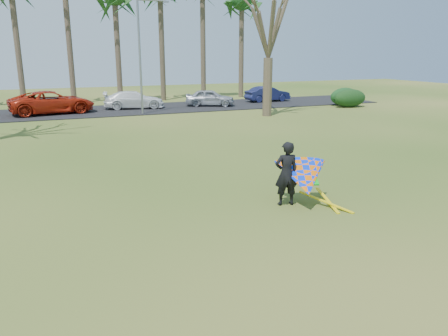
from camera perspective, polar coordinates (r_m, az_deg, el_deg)
name	(u,v)px	position (r m, az deg, el deg)	size (l,w,h in m)	color
ground	(254,228)	(11.29, 3.96, -7.82)	(100.00, 100.00, 0.00)	#214F11
parking_strip	(108,111)	(34.88, -14.89, 7.26)	(46.00, 7.00, 0.06)	black
palm_9	(242,0)	(44.69, 2.34, 21.04)	(4.84, 4.84, 10.84)	#4E402E
bare_tree_right	(269,18)	(31.09, 5.93, 18.88)	(6.27, 6.27, 9.21)	#453729
streetlight	(142,51)	(32.04, -10.68, 14.83)	(2.28, 0.18, 8.00)	gray
hedge_near	(350,98)	(37.49, 16.14, 8.75)	(2.92, 1.32, 1.46)	black
hedge_far	(344,97)	(38.60, 15.45, 8.98)	(2.68, 1.26, 1.49)	#153A19
car_2	(52,102)	(34.11, -21.54, 8.00)	(2.70, 5.85, 1.62)	#B2230E
car_3	(134,100)	(35.48, -11.68, 8.72)	(1.89, 4.66, 1.35)	white
car_4	(210,98)	(36.46, -1.86, 9.18)	(1.60, 3.98, 1.35)	#A3A7B1
car_5	(268,94)	(40.05, 5.71, 9.61)	(1.41, 4.05, 1.33)	#191F4D
kite_flyer	(302,177)	(12.82, 10.09, -1.16)	(2.13, 2.39, 2.05)	black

